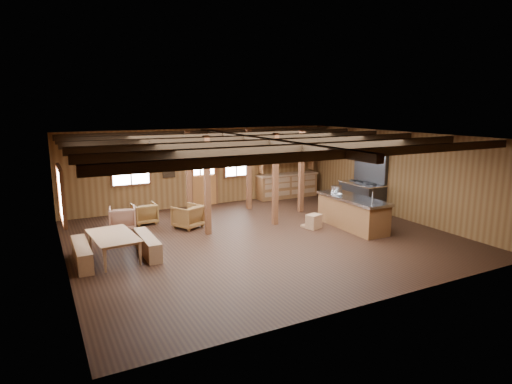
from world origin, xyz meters
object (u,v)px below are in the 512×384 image
at_px(commercial_range, 363,192).
at_px(dining_table, 115,247).
at_px(armchair_c, 123,218).
at_px(armchair_a, 188,216).
at_px(armchair_b, 145,213).
at_px(kitchen_island, 352,212).

distance_m(commercial_range, dining_table, 8.62).
bearing_deg(armchair_c, armchair_a, 169.23).
height_order(commercial_range, armchair_c, commercial_range).
bearing_deg(armchair_b, kitchen_island, 145.70).
xyz_separation_m(commercial_range, dining_table, (-8.55, -1.03, -0.35)).
bearing_deg(armchair_c, commercial_range, -179.63).
distance_m(kitchen_island, armchair_a, 4.92).
relative_size(kitchen_island, armchair_b, 3.56).
relative_size(commercial_range, armchair_c, 2.67).
bearing_deg(armchair_b, armchair_a, 132.15).
height_order(commercial_range, dining_table, commercial_range).
bearing_deg(dining_table, commercial_range, -88.04).
xyz_separation_m(armchair_a, armchair_c, (-1.78, 0.69, -0.00)).
distance_m(commercial_range, armchair_a, 6.19).
relative_size(armchair_a, armchair_c, 1.00).
xyz_separation_m(armchair_a, armchair_b, (-1.05, 1.06, -0.02)).
relative_size(kitchen_island, armchair_c, 3.31).
bearing_deg(kitchen_island, armchair_c, 155.26).
height_order(armchair_b, armchair_c, armchair_c).
relative_size(dining_table, armchair_b, 2.40).
bearing_deg(armchair_b, commercial_range, 163.58).
bearing_deg(commercial_range, dining_table, -173.11).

